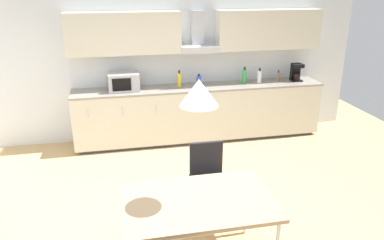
% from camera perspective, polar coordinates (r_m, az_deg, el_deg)
% --- Properties ---
extents(ground_plane, '(8.81, 7.67, 0.02)m').
position_cam_1_polar(ground_plane, '(4.46, -1.26, -14.87)').
color(ground_plane, tan).
extents(wall_back, '(7.05, 0.10, 2.81)m').
position_cam_1_polar(wall_back, '(6.33, -5.82, 9.75)').
color(wall_back, silver).
rests_on(wall_back, ground_plane).
extents(kitchen_counter, '(4.15, 0.62, 0.93)m').
position_cam_1_polar(kitchen_counter, '(6.36, 1.19, 1.15)').
color(kitchen_counter, '#333333').
rests_on(kitchen_counter, ground_plane).
extents(backsplash_tile, '(4.13, 0.02, 0.50)m').
position_cam_1_polar(backsplash_tile, '(6.43, 0.67, 7.99)').
color(backsplash_tile, silver).
rests_on(backsplash_tile, kitchen_counter).
extents(upper_wall_cabinets, '(4.13, 0.40, 0.64)m').
position_cam_1_polar(upper_wall_cabinets, '(6.17, 1.01, 13.30)').
color(upper_wall_cabinets, beige).
extents(microwave, '(0.48, 0.35, 0.28)m').
position_cam_1_polar(microwave, '(6.03, -10.34, 5.75)').
color(microwave, '#ADADB2').
rests_on(microwave, kitchen_counter).
extents(coffee_maker, '(0.18, 0.19, 0.30)m').
position_cam_1_polar(coffee_maker, '(6.79, 15.58, 7.05)').
color(coffee_maker, black).
rests_on(coffee_maker, kitchen_counter).
extents(bottle_brown, '(0.06, 0.06, 0.19)m').
position_cam_1_polar(bottle_brown, '(6.69, 13.01, 6.47)').
color(bottle_brown, brown).
rests_on(bottle_brown, kitchen_counter).
extents(bottle_green, '(0.07, 0.07, 0.28)m').
position_cam_1_polar(bottle_green, '(6.45, 7.99, 6.64)').
color(bottle_green, green).
rests_on(bottle_green, kitchen_counter).
extents(bottle_white, '(0.07, 0.07, 0.25)m').
position_cam_1_polar(bottle_white, '(6.50, 10.23, 6.52)').
color(bottle_white, white).
rests_on(bottle_white, kitchen_counter).
extents(bottle_yellow, '(0.07, 0.07, 0.28)m').
position_cam_1_polar(bottle_yellow, '(6.16, -1.94, 6.16)').
color(bottle_yellow, yellow).
rests_on(bottle_yellow, kitchen_counter).
extents(bottle_blue, '(0.08, 0.08, 0.20)m').
position_cam_1_polar(bottle_blue, '(6.21, 1.05, 6.00)').
color(bottle_blue, blue).
rests_on(bottle_blue, kitchen_counter).
extents(dining_table, '(1.34, 0.89, 0.73)m').
position_cam_1_polar(dining_table, '(3.43, 0.94, -12.74)').
color(dining_table, tan).
rests_on(dining_table, ground_plane).
extents(chair_far_right, '(0.41, 0.41, 0.87)m').
position_cam_1_polar(chair_far_right, '(4.26, 2.44, -8.08)').
color(chair_far_right, black).
rests_on(chair_far_right, ground_plane).
extents(pendant_lamp, '(0.32, 0.32, 0.22)m').
position_cam_1_polar(pendant_lamp, '(2.99, 1.05, 4.19)').
color(pendant_lamp, silver).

